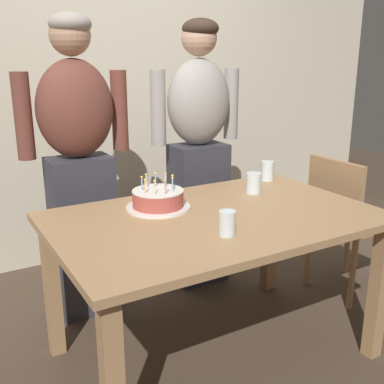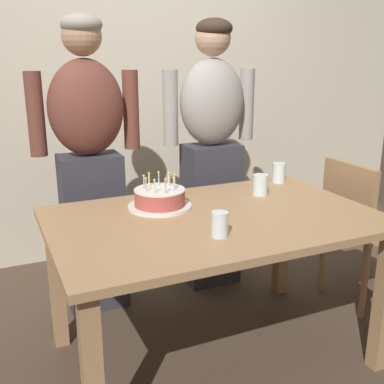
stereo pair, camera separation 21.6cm
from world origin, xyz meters
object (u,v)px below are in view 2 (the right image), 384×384
object	(u,v)px
birthday_cake	(160,199)
water_glass_near	(279,173)
person_man_bearded	(90,163)
dining_chair	(359,221)
water_glass_side	(260,185)
person_woman_cardigan	(211,152)
water_glass_far	(220,224)

from	to	relation	value
birthday_cake	water_glass_near	distance (m)	0.81
birthday_cake	person_man_bearded	distance (m)	0.57
birthday_cake	dining_chair	size ratio (longest dim) A/B	0.36
water_glass_side	dining_chair	bearing A→B (deg)	-5.99
person_woman_cardigan	water_glass_side	bearing A→B (deg)	92.16
birthday_cake	water_glass_side	bearing A→B (deg)	-1.98
birthday_cake	person_man_bearded	world-z (taller)	person_man_bearded
person_woman_cardigan	dining_chair	distance (m)	0.97
water_glass_near	birthday_cake	bearing A→B (deg)	-168.94
water_glass_far	person_woman_cardigan	bearing A→B (deg)	65.27
water_glass_far	dining_chair	size ratio (longest dim) A/B	0.12
birthday_cake	person_woman_cardigan	xyz separation A→B (m)	(0.54, 0.52, 0.09)
person_man_bearded	birthday_cake	bearing A→B (deg)	113.18
dining_chair	birthday_cake	bearing A→B (deg)	85.86
person_man_bearded	water_glass_far	bearing A→B (deg)	107.72
water_glass_far	person_woman_cardigan	xyz separation A→B (m)	(0.45, 0.98, 0.08)
person_man_bearded	person_woman_cardigan	xyz separation A→B (m)	(0.76, 0.00, 0.00)
water_glass_side	person_man_bearded	bearing A→B (deg)	145.43
water_glass_side	person_man_bearded	world-z (taller)	person_man_bearded
water_glass_near	water_glass_side	distance (m)	0.29
birthday_cake	water_glass_near	size ratio (longest dim) A/B	2.73
person_woman_cardigan	birthday_cake	bearing A→B (deg)	43.93
water_glass_far	water_glass_side	distance (m)	0.64
water_glass_near	person_woman_cardigan	bearing A→B (deg)	125.16
water_glass_far	dining_chair	bearing A→B (deg)	18.28
water_glass_near	person_man_bearded	xyz separation A→B (m)	(-1.02, 0.36, 0.08)
birthday_cake	water_glass_far	size ratio (longest dim) A/B	2.97
water_glass_side	water_glass_far	bearing A→B (deg)	-137.06
person_woman_cardigan	dining_chair	size ratio (longest dim) A/B	1.90
person_man_bearded	dining_chair	distance (m)	1.59
birthday_cake	dining_chair	distance (m)	1.24
birthday_cake	water_glass_side	distance (m)	0.56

